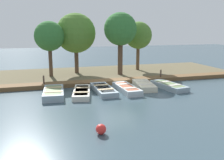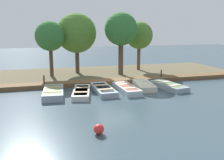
% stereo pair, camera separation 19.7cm
% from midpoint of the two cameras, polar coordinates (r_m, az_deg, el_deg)
% --- Properties ---
extents(ground_plane, '(80.00, 80.00, 0.00)m').
position_cam_midpoint_polar(ground_plane, '(17.87, 1.73, -1.79)').
color(ground_plane, '#384C56').
extents(shore_bank, '(8.00, 24.00, 0.22)m').
position_cam_midpoint_polar(shore_bank, '(22.56, -2.05, 1.36)').
color(shore_bank, brown).
rests_on(shore_bank, ground_plane).
extents(dock_walkway, '(1.14, 23.45, 0.30)m').
position_cam_midpoint_polar(dock_walkway, '(19.25, 0.39, -0.33)').
color(dock_walkway, brown).
rests_on(dock_walkway, ground_plane).
extents(rowboat_0, '(3.15, 1.47, 0.44)m').
position_cam_midpoint_polar(rowboat_0, '(16.10, -12.91, -2.81)').
color(rowboat_0, '#8C9EA8').
rests_on(rowboat_0, ground_plane).
extents(rowboat_1, '(3.35, 1.66, 0.35)m').
position_cam_midpoint_polar(rowboat_1, '(16.08, -6.64, -2.77)').
color(rowboat_1, beige).
rests_on(rowboat_1, ground_plane).
extents(rowboat_2, '(3.35, 1.16, 0.36)m').
position_cam_midpoint_polar(rowboat_2, '(16.65, -1.69, -2.17)').
color(rowboat_2, '#8C9EA8').
rests_on(rowboat_2, ground_plane).
extents(rowboat_3, '(3.14, 1.13, 0.40)m').
position_cam_midpoint_polar(rowboat_3, '(16.81, 3.67, -1.98)').
color(rowboat_3, '#B2BCC1').
rests_on(rowboat_3, ground_plane).
extents(rowboat_4, '(2.99, 1.55, 0.40)m').
position_cam_midpoint_polar(rowboat_4, '(17.88, 7.65, -1.22)').
color(rowboat_4, beige).
rests_on(rowboat_4, ground_plane).
extents(rowboat_5, '(3.22, 1.63, 0.37)m').
position_cam_midpoint_polar(rowboat_5, '(18.11, 13.19, -1.32)').
color(rowboat_5, '#8C9EA8').
rests_on(rowboat_5, ground_plane).
extents(mooring_post_near, '(0.12, 0.12, 0.90)m').
position_cam_midpoint_polar(mooring_post_near, '(18.42, -14.96, -0.32)').
color(mooring_post_near, '#47382D').
rests_on(mooring_post_near, ground_plane).
extents(mooring_post_far, '(0.12, 0.12, 0.90)m').
position_cam_midpoint_polar(mooring_post_far, '(20.63, 11.45, 1.12)').
color(mooring_post_far, '#47382D').
rests_on(mooring_post_far, ground_plane).
extents(buoy, '(0.43, 0.43, 0.43)m').
position_cam_midpoint_polar(buoy, '(10.21, -2.48, -11.17)').
color(buoy, red).
rests_on(buoy, ground_plane).
extents(park_tree_far_left, '(2.44, 2.44, 4.77)m').
position_cam_midpoint_polar(park_tree_far_left, '(21.28, -13.72, 9.63)').
color(park_tree_far_left, '#4C3828').
rests_on(park_tree_far_left, ground_plane).
extents(park_tree_left, '(3.48, 3.48, 5.50)m').
position_cam_midpoint_polar(park_tree_left, '(22.49, -7.86, 10.52)').
color(park_tree_left, '#4C3828').
rests_on(park_tree_left, ground_plane).
extents(park_tree_center, '(2.78, 2.78, 5.51)m').
position_cam_midpoint_polar(park_tree_center, '(21.48, 2.34, 11.40)').
color(park_tree_center, '#4C3828').
rests_on(park_tree_center, ground_plane).
extents(park_tree_right, '(2.57, 2.57, 4.81)m').
position_cam_midpoint_polar(park_tree_right, '(24.13, 6.47, 10.04)').
color(park_tree_right, brown).
rests_on(park_tree_right, ground_plane).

